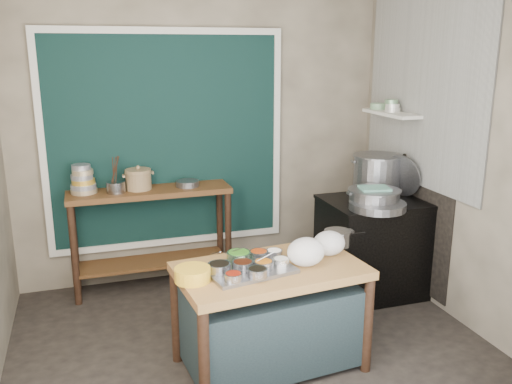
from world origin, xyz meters
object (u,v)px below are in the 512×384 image
object	(u,v)px
stove_block	(374,248)
utensil_cup	(116,187)
stock_pot	(377,174)
condiment_tray	(248,269)
steamer	(374,198)
back_counter	(152,239)
yellow_basin	(193,274)
saucepan	(337,238)
prep_table	(270,317)
ceramic_crock	(139,180)

from	to	relation	value
stove_block	utensil_cup	bearing A→B (deg)	162.37
utensil_cup	stock_pot	bearing A→B (deg)	-11.91
condiment_tray	steamer	size ratio (longest dim) A/B	1.23
back_counter	utensil_cup	bearing A→B (deg)	-173.58
yellow_basin	saucepan	size ratio (longest dim) A/B	1.10
steamer	condiment_tray	bearing A→B (deg)	-152.20
condiment_tray	saucepan	world-z (taller)	saucepan
utensil_cup	prep_table	bearing A→B (deg)	-59.99
steamer	stove_block	bearing A→B (deg)	51.84
utensil_cup	steamer	world-z (taller)	utensil_cup
back_counter	yellow_basin	bearing A→B (deg)	-88.14
utensil_cup	steamer	distance (m)	2.24
stove_block	ceramic_crock	size ratio (longest dim) A/B	3.68
utensil_cup	stock_pot	xyz separation A→B (m)	(2.30, -0.49, 0.06)
back_counter	saucepan	bearing A→B (deg)	-47.89
prep_table	utensil_cup	distance (m)	1.89
prep_table	stock_pot	world-z (taller)	stock_pot
yellow_basin	utensil_cup	bearing A→B (deg)	102.15
condiment_tray	utensil_cup	bearing A→B (deg)	114.97
stove_block	utensil_cup	size ratio (longest dim) A/B	5.39
saucepan	ceramic_crock	bearing A→B (deg)	130.78
ceramic_crock	stock_pot	size ratio (longest dim) A/B	0.53
stove_block	prep_table	bearing A→B (deg)	-146.82
utensil_cup	stock_pot	size ratio (longest dim) A/B	0.36
stock_pot	prep_table	bearing A→B (deg)	-142.99
stove_block	condiment_tray	xyz separation A→B (m)	(-1.46, -0.87, 0.34)
stove_block	condiment_tray	distance (m)	1.74
condiment_tray	steamer	bearing A→B (deg)	27.80
steamer	ceramic_crock	bearing A→B (deg)	153.76
back_counter	stove_block	world-z (taller)	back_counter
prep_table	saucepan	size ratio (longest dim) A/B	5.98
condiment_tray	saucepan	distance (m)	0.82
steamer	yellow_basin	bearing A→B (deg)	-156.42
stove_block	yellow_basin	distance (m)	2.09
condiment_tray	yellow_basin	bearing A→B (deg)	-173.22
yellow_basin	saucepan	world-z (taller)	saucepan
stove_block	ceramic_crock	world-z (taller)	ceramic_crock
yellow_basin	stove_block	bearing A→B (deg)	26.33
stove_block	steamer	world-z (taller)	steamer
condiment_tray	stove_block	bearing A→B (deg)	30.67
stove_block	condiment_tray	bearing A→B (deg)	-149.33
prep_table	utensil_cup	xyz separation A→B (m)	(-0.89, 1.55, 0.63)
yellow_basin	prep_table	bearing A→B (deg)	6.69
stock_pot	stove_block	bearing A→B (deg)	-117.14
prep_table	stove_block	xyz separation A→B (m)	(1.30, 0.85, 0.05)
saucepan	utensil_cup	distance (m)	2.01
saucepan	steamer	world-z (taller)	steamer
back_counter	ceramic_crock	bearing A→B (deg)	165.58
yellow_basin	stock_pot	world-z (taller)	stock_pot
prep_table	steamer	world-z (taller)	steamer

